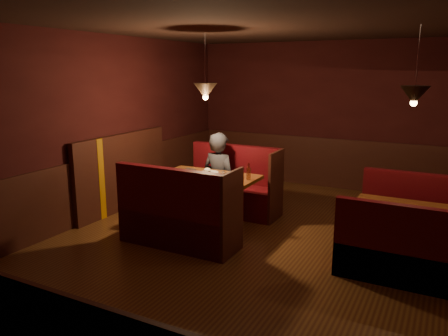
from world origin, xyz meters
The scene contains 9 objects.
room centered at (-0.28, 0.04, 1.05)m, with size 6.02×7.02×2.92m.
main_table centered at (-1.20, 0.29, 0.61)m, with size 1.49×0.90×1.04m.
main_bench_far centered at (-1.18, 1.14, 0.35)m, with size 1.64×0.58×1.12m.
main_bench_near centered at (-1.18, -0.55, 0.35)m, with size 1.64×0.58×1.12m.
second_table centered at (1.53, 0.45, 0.50)m, with size 1.20×0.76×0.67m.
second_bench_far centered at (1.56, 1.17, 0.30)m, with size 1.32×0.49×0.94m.
second_bench_near centered at (1.56, -0.26, 0.30)m, with size 1.32×0.49×0.94m.
diner_a centered at (-1.33, 0.93, 0.86)m, with size 0.63×0.41×1.72m, color #2A2B33.
diner_b centered at (-1.08, -0.38, 0.70)m, with size 0.68×0.53×1.40m, color #372A25.
Camera 1 is at (1.95, -5.18, 2.34)m, focal length 35.00 mm.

